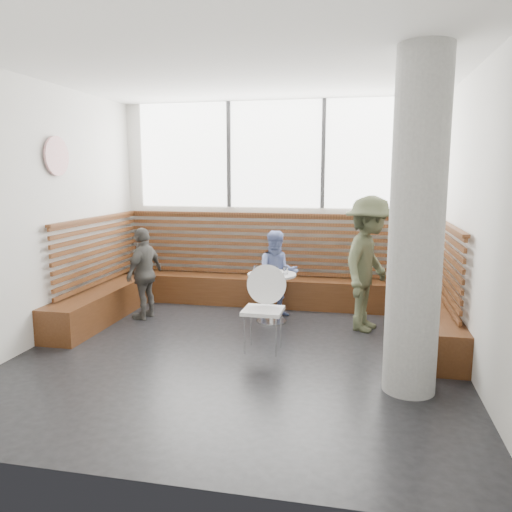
% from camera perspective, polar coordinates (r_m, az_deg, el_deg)
% --- Properties ---
extents(room, '(5.00, 5.00, 3.20)m').
position_cam_1_polar(room, '(5.58, -2.10, 4.46)').
color(room, silver).
rests_on(room, ground).
extents(booth, '(5.00, 2.50, 1.44)m').
position_cam_1_polar(booth, '(7.47, 1.22, -3.53)').
color(booth, '#422410').
rests_on(booth, ground).
extents(concrete_column, '(0.50, 0.50, 3.20)m').
position_cam_1_polar(concrete_column, '(4.84, 17.88, 3.23)').
color(concrete_column, gray).
rests_on(concrete_column, ground).
extents(wall_art, '(0.03, 0.50, 0.50)m').
position_cam_1_polar(wall_art, '(6.92, -21.83, 10.56)').
color(wall_art, white).
rests_on(wall_art, room).
extents(cafe_table, '(0.68, 0.68, 0.70)m').
position_cam_1_polar(cafe_table, '(7.01, 1.82, -3.62)').
color(cafe_table, silver).
rests_on(cafe_table, ground).
extents(cafe_chair, '(0.48, 0.47, 1.00)m').
position_cam_1_polar(cafe_chair, '(5.94, 0.97, -5.14)').
color(cafe_chair, white).
rests_on(cafe_chair, ground).
extents(adult_man, '(1.00, 1.32, 1.80)m').
position_cam_1_polar(adult_man, '(6.76, 12.73, -0.89)').
color(adult_man, '#42472F').
rests_on(adult_man, ground).
extents(child_back, '(0.73, 0.64, 1.27)m').
position_cam_1_polar(child_back, '(7.29, 2.45, -2.06)').
color(child_back, '#606EA7').
rests_on(child_back, ground).
extents(child_left, '(0.46, 0.82, 1.32)m').
position_cam_1_polar(child_left, '(7.36, -12.63, -1.94)').
color(child_left, '#4F4D48').
rests_on(child_left, ground).
extents(plate_near, '(0.22, 0.22, 0.02)m').
position_cam_1_polar(plate_near, '(7.12, 0.79, -1.72)').
color(plate_near, white).
rests_on(plate_near, cafe_table).
extents(plate_far, '(0.20, 0.20, 0.01)m').
position_cam_1_polar(plate_far, '(7.14, 2.34, -1.71)').
color(plate_far, white).
rests_on(plate_far, cafe_table).
extents(glass_left, '(0.07, 0.07, 0.12)m').
position_cam_1_polar(glass_left, '(6.96, 0.02, -1.56)').
color(glass_left, white).
rests_on(glass_left, cafe_table).
extents(glass_mid, '(0.07, 0.07, 0.11)m').
position_cam_1_polar(glass_mid, '(6.91, 2.22, -1.69)').
color(glass_mid, white).
rests_on(glass_mid, cafe_table).
extents(glass_right, '(0.07, 0.07, 0.10)m').
position_cam_1_polar(glass_right, '(6.95, 3.40, -1.64)').
color(glass_right, white).
rests_on(glass_right, cafe_table).
extents(menu_card, '(0.22, 0.17, 0.00)m').
position_cam_1_polar(menu_card, '(6.79, 1.88, -2.33)').
color(menu_card, '#A5C64C').
rests_on(menu_card, cafe_table).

